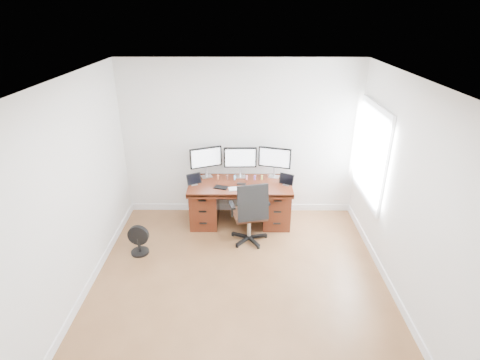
{
  "coord_description": "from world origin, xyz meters",
  "views": [
    {
      "loc": [
        0.04,
        -3.79,
        3.4
      ],
      "look_at": [
        0.0,
        1.5,
        0.95
      ],
      "focal_mm": 28.0,
      "sensor_mm": 36.0,
      "label": 1
    }
  ],
  "objects_px": {
    "floor_fan": "(139,240)",
    "keyboard": "(238,188)",
    "office_chair": "(250,222)",
    "desk": "(240,201)",
    "monitor_center": "(240,159)"
  },
  "relations": [
    {
      "from": "desk",
      "to": "keyboard",
      "type": "xyz_separation_m",
      "value": [
        -0.03,
        -0.24,
        0.36
      ]
    },
    {
      "from": "floor_fan",
      "to": "desk",
      "type": "bearing_deg",
      "value": 35.06
    },
    {
      "from": "floor_fan",
      "to": "keyboard",
      "type": "distance_m",
      "value": 1.73
    },
    {
      "from": "keyboard",
      "to": "monitor_center",
      "type": "bearing_deg",
      "value": 74.37
    },
    {
      "from": "keyboard",
      "to": "office_chair",
      "type": "bearing_deg",
      "value": -75.29
    },
    {
      "from": "office_chair",
      "to": "floor_fan",
      "type": "xyz_separation_m",
      "value": [
        -1.67,
        -0.32,
        -0.13
      ]
    },
    {
      "from": "desk",
      "to": "keyboard",
      "type": "height_order",
      "value": "keyboard"
    },
    {
      "from": "floor_fan",
      "to": "office_chair",
      "type": "bearing_deg",
      "value": 14.29
    },
    {
      "from": "floor_fan",
      "to": "monitor_center",
      "type": "relative_size",
      "value": 0.84
    },
    {
      "from": "desk",
      "to": "monitor_center",
      "type": "xyz_separation_m",
      "value": [
        0.0,
        0.24,
        0.68
      ]
    },
    {
      "from": "desk",
      "to": "floor_fan",
      "type": "bearing_deg",
      "value": -148.38
    },
    {
      "from": "monitor_center",
      "to": "keyboard",
      "type": "bearing_deg",
      "value": -95.27
    },
    {
      "from": "office_chair",
      "to": "floor_fan",
      "type": "distance_m",
      "value": 1.71
    },
    {
      "from": "desk",
      "to": "office_chair",
      "type": "distance_m",
      "value": 0.63
    },
    {
      "from": "desk",
      "to": "office_chair",
      "type": "xyz_separation_m",
      "value": [
        0.16,
        -0.61,
        -0.05
      ]
    }
  ]
}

